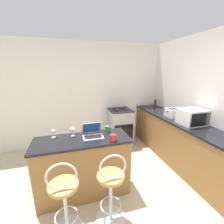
# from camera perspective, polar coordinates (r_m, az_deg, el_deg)

# --- Properties ---
(ground_plane) EXTENTS (20.00, 20.00, 0.00)m
(ground_plane) POSITION_cam_1_polar(r_m,az_deg,el_deg) (2.43, 1.77, -36.22)
(ground_plane) COLOR #BCAD8E
(wall_back) EXTENTS (12.00, 0.06, 2.60)m
(wall_back) POSITION_cam_1_polar(r_m,az_deg,el_deg) (3.94, -9.17, 6.41)
(wall_back) COLOR silver
(wall_back) RESTS_ON ground_plane
(breakfast_bar) EXTENTS (1.40, 0.54, 0.94)m
(breakfast_bar) POSITION_cam_1_polar(r_m,az_deg,el_deg) (2.51, -10.74, -19.72)
(breakfast_bar) COLOR olive
(breakfast_bar) RESTS_ON ground_plane
(counter_right) EXTENTS (0.61, 2.93, 0.94)m
(counter_right) POSITION_cam_1_polar(r_m,az_deg,el_deg) (3.52, 23.91, -10.05)
(counter_right) COLOR olive
(counter_right) RESTS_ON ground_plane
(bar_stool_near) EXTENTS (0.40, 0.40, 1.02)m
(bar_stool_near) POSITION_cam_1_polar(r_m,az_deg,el_deg) (2.05, -17.57, -29.45)
(bar_stool_near) COLOR silver
(bar_stool_near) RESTS_ON ground_plane
(bar_stool_far) EXTENTS (0.40, 0.40, 1.02)m
(bar_stool_far) POSITION_cam_1_polar(r_m,az_deg,el_deg) (2.09, -0.36, -27.58)
(bar_stool_far) COLOR silver
(bar_stool_far) RESTS_ON ground_plane
(laptop) EXTENTS (0.30, 0.27, 0.20)m
(laptop) POSITION_cam_1_polar(r_m,az_deg,el_deg) (2.34, -7.46, -7.80)
(laptop) COLOR #B7BABF
(laptop) RESTS_ON breakfast_bar
(microwave) EXTENTS (0.45, 0.38, 0.29)m
(microwave) POSITION_cam_1_polar(r_m,az_deg,el_deg) (3.15, 28.28, -1.61)
(microwave) COLOR silver
(microwave) RESTS_ON counter_right
(toaster) EXTENTS (0.24, 0.28, 0.18)m
(toaster) POSITION_cam_1_polar(r_m,az_deg,el_deg) (3.48, 21.98, -0.33)
(toaster) COLOR silver
(toaster) RESTS_ON counter_right
(stove_range) EXTENTS (0.58, 0.59, 0.94)m
(stove_range) POSITION_cam_1_polar(r_m,az_deg,el_deg) (4.00, 3.07, -5.61)
(stove_range) COLOR #9EA3A8
(stove_range) RESTS_ON ground_plane
(wine_glass_short) EXTENTS (0.06, 0.06, 0.13)m
(wine_glass_short) POSITION_cam_1_polar(r_m,az_deg,el_deg) (2.41, -21.52, -7.00)
(wine_glass_short) COLOR silver
(wine_glass_short) RESTS_ON breakfast_bar
(mug_red) EXTENTS (0.10, 0.08, 0.10)m
(mug_red) POSITION_cam_1_polar(r_m,az_deg,el_deg) (2.15, 0.38, -9.82)
(mug_red) COLOR red
(mug_red) RESTS_ON breakfast_bar
(wine_glass_tall) EXTENTS (0.08, 0.08, 0.15)m
(wine_glass_tall) POSITION_cam_1_polar(r_m,az_deg,el_deg) (2.36, -14.75, -6.45)
(wine_glass_tall) COLOR silver
(wine_glass_tall) RESTS_ON breakfast_bar
(mug_green) EXTENTS (0.10, 0.08, 0.09)m
(mug_green) POSITION_cam_1_polar(r_m,az_deg,el_deg) (2.48, -1.72, -6.39)
(mug_green) COLOR #338447
(mug_green) RESTS_ON breakfast_bar
(pepper_mill) EXTENTS (0.05, 0.05, 0.22)m
(pepper_mill) POSITION_cam_1_polar(r_m,az_deg,el_deg) (4.25, 16.14, 3.14)
(pepper_mill) COLOR #331E14
(pepper_mill) RESTS_ON counter_right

